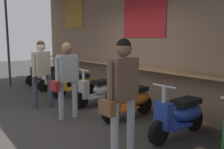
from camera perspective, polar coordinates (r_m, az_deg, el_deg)
The scene contains 11 objects.
ground_plane at distance 5.19m, azimuth -8.92°, elevation -10.65°, with size 31.18×31.18×0.00m, color #383533.
market_stall_facade at distance 6.02m, azimuth 6.96°, elevation 11.46°, with size 11.14×2.38×3.65m.
scooter_black at distance 9.35m, azimuth -15.51°, elevation 0.08°, with size 0.46×1.40×0.97m.
scooter_cream at distance 8.28m, azimuth -12.52°, elevation -0.85°, with size 0.47×1.40×0.97m.
scooter_yellow at distance 7.21m, azimuth -8.51°, elevation -2.09°, with size 0.47×1.40×0.97m.
scooter_silver at distance 6.16m, azimuth -2.94°, elevation -3.79°, with size 0.46×1.40×0.97m.
scooter_orange at distance 5.21m, azimuth 4.68°, elevation -6.04°, with size 0.46×1.40×0.97m.
scooter_blue at distance 4.36m, azimuth 16.32°, elevation -9.22°, with size 0.46×1.40×0.97m.
shopper_with_handbag at distance 6.07m, azimuth -16.43°, elevation 1.64°, with size 0.44×0.65×1.66m.
shopper_browsing at distance 5.10m, azimuth -10.82°, elevation 0.33°, with size 0.28×0.65×1.63m.
shopper_passing at distance 3.34m, azimuth 2.56°, elevation -2.70°, with size 0.29×0.67×1.70m.
Camera 1 is at (4.35, -2.28, 1.68)m, focal length 38.07 mm.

